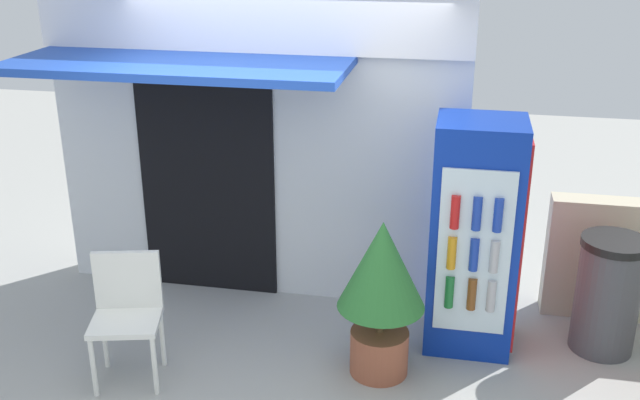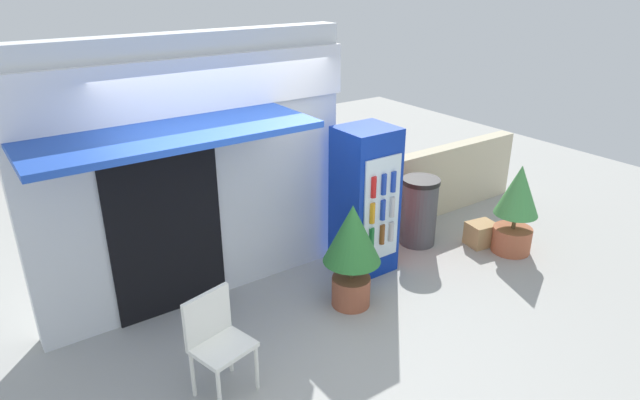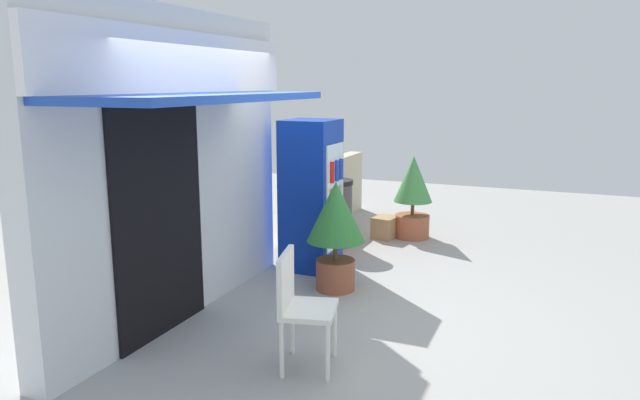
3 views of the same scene
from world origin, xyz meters
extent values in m
plane|color=#A3A39E|center=(0.00, 0.00, 0.00)|extent=(16.00, 16.00, 0.00)
cube|color=silver|center=(-0.29, 1.39, 1.42)|extent=(3.44, 0.26, 2.83)
cube|color=white|center=(-0.29, 1.22, 2.36)|extent=(3.44, 0.08, 0.53)
cube|color=#1E47B2|center=(-0.70, 0.77, 2.06)|extent=(2.51, 0.99, 0.06)
cube|color=black|center=(-0.70, 1.25, 1.01)|extent=(1.16, 0.03, 2.01)
cube|color=#0C2D9E|center=(1.51, 0.80, 0.88)|extent=(0.63, 0.57, 1.76)
cube|color=silver|center=(1.51, 0.50, 0.88)|extent=(0.50, 0.02, 1.23)
cube|color=red|center=(1.84, 0.80, 0.88)|extent=(0.02, 0.52, 1.59)
cylinder|color=#196B2D|center=(1.36, 0.48, 0.57)|extent=(0.06, 0.06, 0.24)
cylinder|color=brown|center=(1.52, 0.48, 0.57)|extent=(0.06, 0.06, 0.24)
cylinder|color=#B2B2B7|center=(1.65, 0.48, 0.57)|extent=(0.06, 0.06, 0.24)
cylinder|color=orange|center=(1.36, 0.48, 0.88)|extent=(0.06, 0.06, 0.24)
cylinder|color=#1938A5|center=(1.51, 0.48, 0.88)|extent=(0.06, 0.06, 0.24)
cylinder|color=#B2B2B7|center=(1.65, 0.48, 0.88)|extent=(0.06, 0.06, 0.24)
cylinder|color=red|center=(1.36, 0.48, 1.19)|extent=(0.06, 0.06, 0.24)
cylinder|color=#1938A5|center=(1.51, 0.48, 1.19)|extent=(0.06, 0.06, 0.24)
cylinder|color=#1938A5|center=(1.65, 0.48, 1.19)|extent=(0.06, 0.06, 0.24)
cylinder|color=white|center=(-0.97, -0.41, 0.22)|extent=(0.04, 0.04, 0.45)
cylinder|color=white|center=(-0.57, -0.31, 0.22)|extent=(0.04, 0.04, 0.45)
cylinder|color=white|center=(-1.06, -0.08, 0.22)|extent=(0.04, 0.04, 0.45)
cylinder|color=white|center=(-0.66, 0.02, 0.22)|extent=(0.04, 0.04, 0.45)
cube|color=white|center=(-0.81, -0.20, 0.47)|extent=(0.55, 0.50, 0.04)
cube|color=white|center=(-0.86, -0.02, 0.70)|extent=(0.46, 0.15, 0.43)
cylinder|color=#995138|center=(0.90, 0.25, 0.17)|extent=(0.42, 0.42, 0.33)
cylinder|color=brown|center=(0.90, 0.25, 0.43)|extent=(0.05, 0.05, 0.21)
cone|color=#2D7533|center=(0.90, 0.25, 0.86)|extent=(0.62, 0.62, 0.64)
cylinder|color=#47474C|center=(2.52, 0.88, 0.42)|extent=(0.46, 0.46, 0.85)
cylinder|color=black|center=(2.52, 0.88, 0.88)|extent=(0.49, 0.49, 0.06)
camera|label=1|loc=(1.36, -4.26, 3.09)|focal=41.29mm
camera|label=2|loc=(-2.29, -3.71, 3.39)|focal=30.81mm
camera|label=3|loc=(-4.70, -1.91, 2.18)|focal=32.97mm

